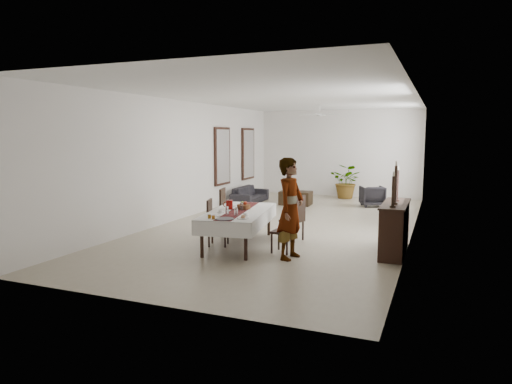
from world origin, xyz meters
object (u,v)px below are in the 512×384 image
object	(u,v)px
woman	(290,209)
red_pitcher	(229,205)
dining_table_top	(239,212)
sideboard_body	(395,229)
sofa	(250,195)

from	to	relation	value
woman	red_pitcher	bearing A→B (deg)	75.41
dining_table_top	sideboard_body	world-z (taller)	sideboard_body
woman	sideboard_body	world-z (taller)	woman
red_pitcher	dining_table_top	bearing A→B (deg)	-21.58
dining_table_top	woman	size ratio (longest dim) A/B	1.23
sofa	red_pitcher	bearing A→B (deg)	-162.79
dining_table_top	sofa	size ratio (longest dim) A/B	1.23
woman	sofa	bearing A→B (deg)	37.55
woman	sofa	size ratio (longest dim) A/B	1.00
red_pitcher	sideboard_body	bearing A→B (deg)	7.29
woman	sideboard_body	xyz separation A→B (m)	(1.75, 1.09, -0.46)
sideboard_body	sofa	xyz separation A→B (m)	(-5.18, 5.14, -0.20)
red_pitcher	sofa	world-z (taller)	red_pitcher
woman	sofa	xyz separation A→B (m)	(-3.43, 6.24, -0.66)
sofa	sideboard_body	bearing A→B (deg)	-136.21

